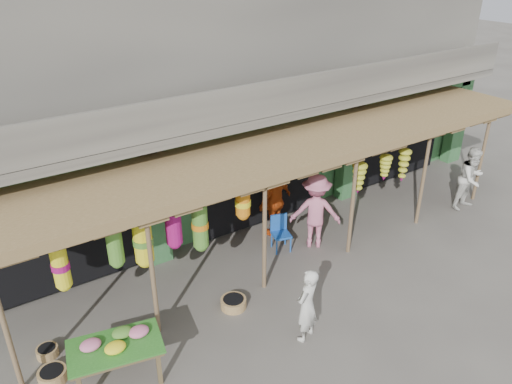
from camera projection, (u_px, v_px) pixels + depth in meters
ground at (311, 260)px, 11.87m from camera, size 80.00×80.00×0.00m
building at (206, 78)px, 13.96m from camera, size 16.40×6.80×7.00m
awning at (289, 151)px, 11.22m from camera, size 14.00×2.70×2.79m
flower_table at (116, 347)px, 8.32m from camera, size 1.69×1.20×0.92m
blue_chair at (280, 231)px, 12.14m from camera, size 0.52×0.53×0.89m
basket_left at (53, 375)px, 8.59m from camera, size 0.60×0.60×0.20m
basket_mid at (233, 303)px, 10.31m from camera, size 0.71×0.71×0.21m
basket_right at (47, 352)px, 9.11m from camera, size 0.51×0.51×0.18m
person_front at (307, 305)px, 9.23m from camera, size 0.65×0.55×1.53m
person_right at (471, 179)px, 13.84m from camera, size 0.88×0.69×1.81m
person_vendor at (275, 201)px, 12.57m from camera, size 1.18×0.70×1.88m
person_shopper at (315, 211)px, 12.06m from camera, size 1.41×1.32×1.91m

